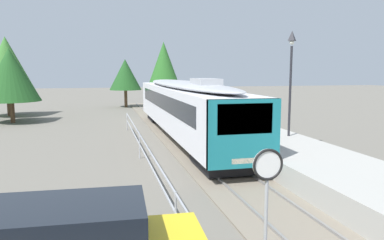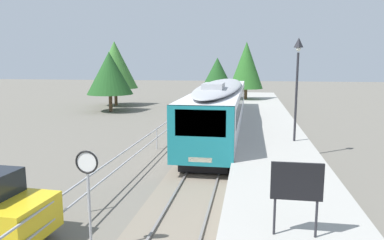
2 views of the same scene
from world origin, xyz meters
TOP-DOWN VIEW (x-y plane):
  - ground_plane at (-3.00, 22.00)m, footprint 160.00×160.00m
  - track_rails at (0.00, 22.00)m, footprint 3.20×60.00m
  - commuter_train at (0.00, 25.97)m, footprint 2.82×20.90m
  - station_platform at (3.25, 22.00)m, footprint 3.90×60.00m
  - platform_lamp_mid_platform at (4.36, 20.38)m, footprint 0.34×0.34m
  - speed_limit_sign at (-2.03, 9.49)m, footprint 0.61×0.10m
  - carpark_fence at (-3.30, 12.00)m, footprint 0.06×36.06m
  - tree_behind_carpark at (-12.26, 36.19)m, footprint 4.69×4.69m
  - tree_behind_station_far at (-13.61, 41.16)m, footprint 5.20×5.20m
  - tree_distant_left at (-2.26, 47.41)m, footprint 3.75×3.75m
  - tree_distant_centre at (1.48, 42.29)m, footprint 3.80×3.80m

SIDE VIEW (x-z plane):
  - ground_plane at x=-3.00m, z-range 0.00..0.00m
  - track_rails at x=0.00m, z-range -0.04..0.10m
  - station_platform at x=3.25m, z-range 0.00..0.90m
  - carpark_fence at x=-3.30m, z-range 0.28..1.53m
  - speed_limit_sign at x=-2.03m, z-range 0.72..3.53m
  - commuter_train at x=0.00m, z-range 0.28..4.02m
  - tree_distant_left at x=-2.26m, z-range 1.02..6.68m
  - tree_behind_carpark at x=-12.26m, z-range 0.89..7.00m
  - platform_lamp_mid_platform at x=4.36m, z-range 1.95..7.30m
  - tree_distant_centre at x=1.48m, z-range 1.04..8.37m
  - tree_behind_station_far at x=-13.61m, z-range 1.02..8.48m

